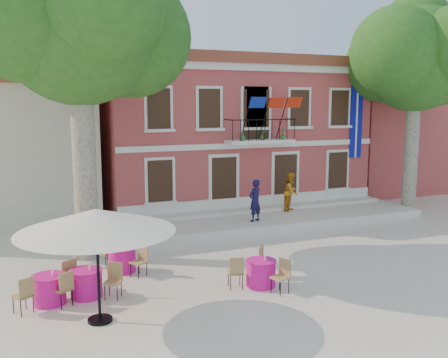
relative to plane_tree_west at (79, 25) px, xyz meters
The scene contains 13 objects.
ground 10.12m from the plane_tree_west, 19.80° to the right, with size 90.00×90.00×0.00m, color beige.
main_building 11.94m from the plane_tree_west, 43.36° to the left, with size 13.50×9.59×7.50m.
neighbor_east 22.47m from the plane_tree_west, 23.45° to the left, with size 9.40×9.40×6.40m.
terrace 11.34m from the plane_tree_west, 14.77° to the left, with size 14.00×3.40×0.30m, color silver.
plane_tree_west is the anchor object (origin of this frame).
plane_tree_east 15.70m from the plane_tree_west, ahead, with size 5.00×5.00×9.83m.
patio_umbrella 7.42m from the plane_tree_west, 94.81° to the right, with size 3.73×3.73×2.77m.
pedestrian_navy 9.69m from the plane_tree_west, 11.65° to the left, with size 0.65×0.42×1.77m, color #131138.
pedestrian_orange 11.83m from the plane_tree_west, 15.77° to the left, with size 0.87×0.67×1.78m, color orange.
cafe_table_0 8.11m from the plane_tree_west, 98.40° to the right, with size 1.87×1.62×0.95m.
cafe_table_1 9.60m from the plane_tree_west, 48.09° to the right, with size 1.78×1.83×0.95m.
cafe_table_2 8.27m from the plane_tree_west, 112.00° to the right, with size 1.87×1.33×0.95m.
cafe_table_3 7.54m from the plane_tree_west, 67.66° to the right, with size 1.31×1.88×0.95m.
Camera 1 is at (-8.31, -14.72, 5.20)m, focal length 40.00 mm.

